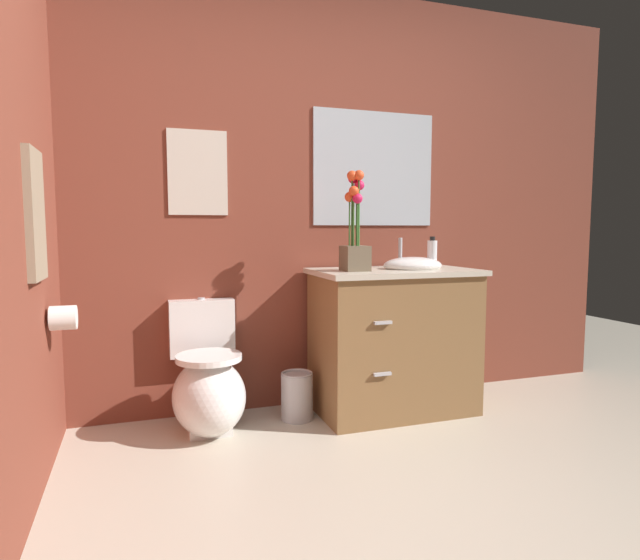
% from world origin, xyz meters
% --- Properties ---
extents(wall_back, '(4.09, 0.05, 2.50)m').
position_xyz_m(wall_back, '(0.20, 1.75, 1.25)').
color(wall_back, brown).
rests_on(wall_back, ground_plane).
extents(toilet, '(0.38, 0.59, 0.69)m').
position_xyz_m(toilet, '(-0.59, 1.45, 0.24)').
color(toilet, white).
rests_on(toilet, ground_plane).
extents(vanity_cabinet, '(0.94, 0.56, 1.02)m').
position_xyz_m(vanity_cabinet, '(0.49, 1.43, 0.43)').
color(vanity_cabinet, brown).
rests_on(vanity_cabinet, ground_plane).
extents(flower_vase, '(0.14, 0.14, 0.55)m').
position_xyz_m(flower_vase, '(0.23, 1.38, 1.05)').
color(flower_vase, brown).
rests_on(flower_vase, vanity_cabinet).
extents(soap_bottle, '(0.06, 0.06, 0.19)m').
position_xyz_m(soap_bottle, '(0.73, 1.42, 0.93)').
color(soap_bottle, white).
rests_on(soap_bottle, vanity_cabinet).
extents(trash_bin, '(0.18, 0.18, 0.27)m').
position_xyz_m(trash_bin, '(-0.09, 1.47, 0.14)').
color(trash_bin, '#B7B7BC').
rests_on(trash_bin, ground_plane).
extents(wall_poster, '(0.33, 0.01, 0.47)m').
position_xyz_m(wall_poster, '(-0.59, 1.72, 1.39)').
color(wall_poster, beige).
extents(wall_mirror, '(0.80, 0.01, 0.70)m').
position_xyz_m(wall_mirror, '(0.49, 1.72, 1.45)').
color(wall_mirror, '#B2BCC6').
extents(hanging_towel, '(0.03, 0.28, 0.52)m').
position_xyz_m(hanging_towel, '(-1.30, 1.03, 1.13)').
color(hanging_towel, gray).
extents(toilet_paper_roll, '(0.11, 0.11, 0.11)m').
position_xyz_m(toilet_paper_roll, '(-1.24, 1.26, 0.68)').
color(toilet_paper_roll, white).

